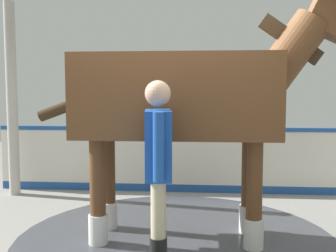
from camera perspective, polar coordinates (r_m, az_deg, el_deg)
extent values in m
cube|color=gray|center=(4.30, 0.84, -16.60)|extent=(16.00, 16.00, 0.02)
cylinder|color=#42444C|center=(4.50, 1.14, -15.44)|extent=(3.41, 3.41, 0.00)
cube|color=silver|center=(6.28, 2.31, -5.02)|extent=(5.57, 1.89, 0.95)
cube|color=#1E4C99|center=(6.21, 2.33, -0.41)|extent=(5.57, 1.91, 0.06)
cube|color=#1E4C99|center=(6.37, 2.30, -8.72)|extent=(5.57, 1.89, 0.12)
cylinder|color=#B7B2A8|center=(6.47, -21.14, 3.47)|extent=(0.16, 0.16, 2.87)
cube|color=brown|center=(4.21, 1.18, 4.25)|extent=(2.23, 1.46, 0.85)
cylinder|color=brown|center=(4.59, 11.31, -8.03)|extent=(0.16, 0.16, 1.09)
cylinder|color=silver|center=(4.69, 11.22, -12.72)|extent=(0.20, 0.20, 0.31)
cylinder|color=brown|center=(4.13, 12.05, -9.50)|extent=(0.16, 0.16, 1.09)
cylinder|color=silver|center=(4.25, 11.95, -14.64)|extent=(0.20, 0.20, 0.31)
cylinder|color=brown|center=(4.68, -8.42, -7.73)|extent=(0.16, 0.16, 1.09)
cylinder|color=silver|center=(4.78, -8.36, -12.33)|extent=(0.20, 0.20, 0.31)
cylinder|color=brown|center=(4.24, -9.89, -9.11)|extent=(0.16, 0.16, 1.09)
cylinder|color=silver|center=(4.35, -9.81, -14.14)|extent=(0.20, 0.20, 0.31)
cylinder|color=brown|center=(4.31, 16.89, 9.91)|extent=(0.83, 0.60, 0.85)
cube|color=#382819|center=(4.33, 16.93, 11.60)|extent=(0.64, 0.26, 0.52)
cylinder|color=#382819|center=(4.43, -13.66, 2.85)|extent=(0.70, 0.33, 0.35)
cylinder|color=#C6B793|center=(3.48, -1.38, -11.63)|extent=(0.13, 0.13, 0.49)
cylinder|color=black|center=(3.83, -1.41, -16.62)|extent=(0.15, 0.15, 0.33)
cylinder|color=#C6B793|center=(3.69, -1.43, -10.66)|extent=(0.13, 0.13, 0.49)
cube|color=#19479E|center=(3.48, -1.42, -2.56)|extent=(0.40, 0.53, 0.58)
cylinder|color=#19479E|center=(3.19, -1.35, -2.99)|extent=(0.09, 0.09, 0.56)
cylinder|color=#19479E|center=(3.76, -1.49, -1.75)|extent=(0.09, 0.09, 0.56)
sphere|color=tan|center=(3.45, -1.44, 4.61)|extent=(0.22, 0.22, 0.22)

